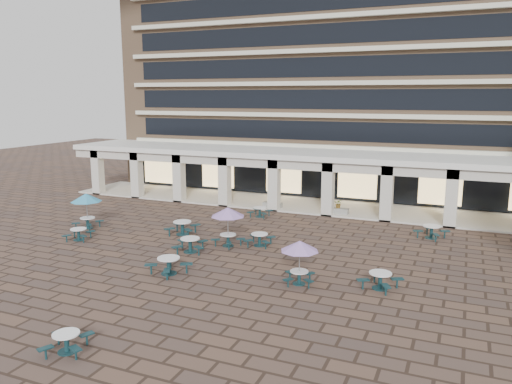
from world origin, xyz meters
TOP-DOWN VIEW (x-y plane):
  - ground at (0.00, 0.00)m, footprint 120.00×120.00m
  - apartment_building at (0.00, 25.47)m, footprint 40.00×15.50m
  - retail_arcade at (0.00, 14.80)m, footprint 42.00×6.60m
  - picnic_table_1 at (-1.92, -2.70)m, footprint 2.23×2.23m
  - picnic_table_2 at (-0.94, -10.64)m, footprint 1.89×1.89m
  - picnic_table_4 at (-11.65, 2.59)m, footprint 2.03×2.03m
  - picnic_table_5 at (-2.73, 0.77)m, footprint 2.19×2.19m
  - picnic_table_6 at (-1.26, 2.63)m, footprint 2.00×2.00m
  - picnic_table_7 at (8.05, -0.60)m, footprint 2.06×2.06m
  - picnic_table_8 at (-10.23, 0.18)m, footprint 1.91×1.91m
  - picnic_table_9 at (-5.04, 3.74)m, footprint 2.14×2.14m
  - picnic_table_10 at (0.41, 3.40)m, footprint 1.77×1.77m
  - picnic_table_11 at (4.46, -1.49)m, footprint 1.81×1.81m
  - picnic_table_12 at (-2.31, 10.00)m, footprint 1.60×1.60m
  - picnic_table_13 at (9.61, 9.03)m, footprint 2.20×2.20m
  - planter_left at (-2.43, 12.90)m, footprint 1.50×0.70m
  - planter_right at (2.81, 12.90)m, footprint 1.50×0.60m

SIDE VIEW (x-z plane):
  - ground at x=0.00m, z-range 0.00..0.00m
  - picnic_table_2 at x=-0.94m, z-range 0.07..0.76m
  - picnic_table_12 at x=-2.31m, z-range 0.07..0.78m
  - picnic_table_8 at x=-10.23m, z-range 0.07..0.79m
  - planter_right at x=2.81m, z-range -0.15..1.02m
  - picnic_table_10 at x=0.41m, z-range 0.07..0.81m
  - planter_left at x=-2.43m, z-range -0.14..1.05m
  - picnic_table_7 at x=8.05m, z-range 0.08..0.85m
  - picnic_table_13 at x=9.61m, z-range 0.08..0.88m
  - picnic_table_5 at x=-2.73m, z-range 0.08..0.90m
  - picnic_table_1 at x=-1.92m, z-range 0.08..0.92m
  - picnic_table_9 at x=-5.04m, z-range 0.08..0.95m
  - picnic_table_11 at x=4.46m, z-range 0.73..2.82m
  - picnic_table_6 at x=-1.26m, z-range 0.81..3.12m
  - picnic_table_4 at x=-11.65m, z-range 0.82..3.17m
  - retail_arcade at x=0.00m, z-range 0.80..5.20m
  - apartment_building at x=0.00m, z-range 0.00..25.20m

